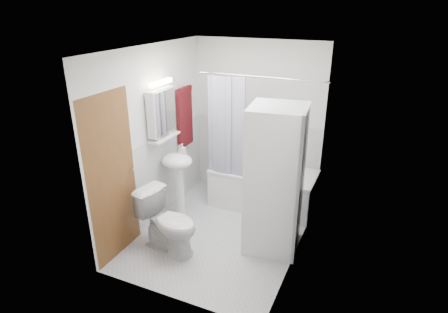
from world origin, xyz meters
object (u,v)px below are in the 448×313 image
at_px(washer_dryer, 275,180).
at_px(toilet, 169,223).
at_px(bathtub, 263,186).
at_px(sink, 178,171).

xyz_separation_m(washer_dryer, toilet, (-1.13, -0.60, -0.53)).
xyz_separation_m(bathtub, toilet, (-0.71, -1.51, 0.06)).
xyz_separation_m(sink, toilet, (0.30, -0.76, -0.32)).
relative_size(bathtub, toilet, 1.95).
bearing_deg(washer_dryer, toilet, -158.99).
height_order(bathtub, sink, sink).
relative_size(washer_dryer, toilet, 2.32).
bearing_deg(washer_dryer, sink, 166.56).
xyz_separation_m(bathtub, sink, (-1.01, -0.75, 0.38)).
height_order(bathtub, toilet, toilet).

